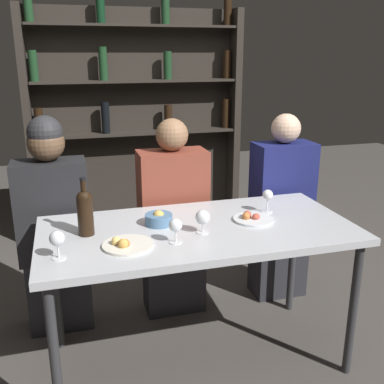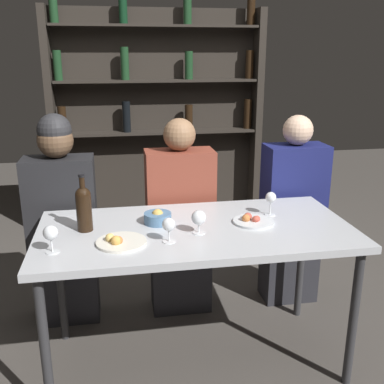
{
  "view_description": "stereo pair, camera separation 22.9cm",
  "coord_description": "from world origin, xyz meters",
  "px_view_note": "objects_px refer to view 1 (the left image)",
  "views": [
    {
      "loc": [
        -0.6,
        -1.99,
        1.6
      ],
      "look_at": [
        0.0,
        0.11,
        0.92
      ],
      "focal_mm": 42.0,
      "sensor_mm": 36.0,
      "label": 1
    },
    {
      "loc": [
        -0.38,
        -2.05,
        1.6
      ],
      "look_at": [
        0.0,
        0.11,
        0.92
      ],
      "focal_mm": 42.0,
      "sensor_mm": 36.0,
      "label": 2
    }
  ],
  "objects_px": {
    "seated_person_left": "(54,230)",
    "wine_glass_3": "(57,239)",
    "wine_bottle": "(85,210)",
    "wine_glass_0": "(203,218)",
    "seated_person_center": "(174,225)",
    "food_plate_1": "(126,244)",
    "wine_glass_2": "(268,196)",
    "wine_glass_1": "(175,226)",
    "snack_bowl": "(159,219)",
    "food_plate_0": "(252,218)",
    "seated_person_right": "(281,213)"
  },
  "relations": [
    {
      "from": "food_plate_0",
      "to": "food_plate_1",
      "type": "distance_m",
      "value": 0.69
    },
    {
      "from": "seated_person_center",
      "to": "seated_person_left",
      "type": "bearing_deg",
      "value": 180.0
    },
    {
      "from": "wine_glass_3",
      "to": "seated_person_center",
      "type": "distance_m",
      "value": 1.02
    },
    {
      "from": "food_plate_1",
      "to": "wine_glass_1",
      "type": "bearing_deg",
      "value": -4.15
    },
    {
      "from": "snack_bowl",
      "to": "wine_glass_1",
      "type": "bearing_deg",
      "value": -83.84
    },
    {
      "from": "wine_glass_0",
      "to": "seated_person_left",
      "type": "relative_size",
      "value": 0.09
    },
    {
      "from": "wine_bottle",
      "to": "seated_person_left",
      "type": "bearing_deg",
      "value": 108.86
    },
    {
      "from": "wine_glass_3",
      "to": "seated_person_left",
      "type": "relative_size",
      "value": 0.1
    },
    {
      "from": "wine_glass_2",
      "to": "wine_glass_3",
      "type": "xyz_separation_m",
      "value": [
        -1.09,
        -0.29,
        -0.0
      ]
    },
    {
      "from": "food_plate_1",
      "to": "seated_person_center",
      "type": "relative_size",
      "value": 0.19
    },
    {
      "from": "wine_bottle",
      "to": "wine_glass_3",
      "type": "xyz_separation_m",
      "value": [
        -0.13,
        -0.24,
        -0.04
      ]
    },
    {
      "from": "wine_bottle",
      "to": "food_plate_1",
      "type": "bearing_deg",
      "value": -50.21
    },
    {
      "from": "wine_glass_0",
      "to": "seated_person_left",
      "type": "height_order",
      "value": "seated_person_left"
    },
    {
      "from": "seated_person_center",
      "to": "wine_bottle",
      "type": "bearing_deg",
      "value": -138.28
    },
    {
      "from": "wine_bottle",
      "to": "wine_glass_0",
      "type": "relative_size",
      "value": 2.45
    },
    {
      "from": "wine_glass_2",
      "to": "food_plate_0",
      "type": "xyz_separation_m",
      "value": [
        -0.13,
        -0.09,
        -0.08
      ]
    },
    {
      "from": "wine_glass_1",
      "to": "wine_glass_2",
      "type": "distance_m",
      "value": 0.64
    },
    {
      "from": "wine_glass_3",
      "to": "seated_person_right",
      "type": "relative_size",
      "value": 0.1
    },
    {
      "from": "seated_person_left",
      "to": "seated_person_center",
      "type": "distance_m",
      "value": 0.71
    },
    {
      "from": "food_plate_0",
      "to": "seated_person_center",
      "type": "xyz_separation_m",
      "value": [
        -0.29,
        0.53,
        -0.2
      ]
    },
    {
      "from": "food_plate_1",
      "to": "wine_glass_3",
      "type": "bearing_deg",
      "value": -171.7
    },
    {
      "from": "wine_glass_3",
      "to": "food_plate_1",
      "type": "xyz_separation_m",
      "value": [
        0.29,
        0.04,
        -0.08
      ]
    },
    {
      "from": "food_plate_1",
      "to": "seated_person_left",
      "type": "bearing_deg",
      "value": 115.73
    },
    {
      "from": "snack_bowl",
      "to": "seated_person_center",
      "type": "xyz_separation_m",
      "value": [
        0.18,
        0.45,
        -0.22
      ]
    },
    {
      "from": "food_plate_0",
      "to": "wine_glass_1",
      "type": "bearing_deg",
      "value": -159.48
    },
    {
      "from": "wine_glass_0",
      "to": "food_plate_1",
      "type": "xyz_separation_m",
      "value": [
        -0.38,
        -0.06,
        -0.07
      ]
    },
    {
      "from": "snack_bowl",
      "to": "seated_person_center",
      "type": "relative_size",
      "value": 0.11
    },
    {
      "from": "wine_glass_1",
      "to": "seated_person_left",
      "type": "distance_m",
      "value": 0.92
    },
    {
      "from": "wine_glass_0",
      "to": "seated_person_center",
      "type": "relative_size",
      "value": 0.09
    },
    {
      "from": "food_plate_1",
      "to": "seated_person_left",
      "type": "xyz_separation_m",
      "value": [
        -0.33,
        0.68,
        -0.16
      ]
    },
    {
      "from": "wine_bottle",
      "to": "seated_person_right",
      "type": "bearing_deg",
      "value": 20.8
    },
    {
      "from": "wine_bottle",
      "to": "seated_person_center",
      "type": "distance_m",
      "value": 0.79
    },
    {
      "from": "food_plate_1",
      "to": "snack_bowl",
      "type": "bearing_deg",
      "value": 49.33
    },
    {
      "from": "wine_glass_0",
      "to": "food_plate_0",
      "type": "relative_size",
      "value": 0.55
    },
    {
      "from": "wine_bottle",
      "to": "seated_person_right",
      "type": "height_order",
      "value": "seated_person_right"
    },
    {
      "from": "wine_bottle",
      "to": "wine_glass_2",
      "type": "xyz_separation_m",
      "value": [
        0.96,
        0.05,
        -0.03
      ]
    },
    {
      "from": "snack_bowl",
      "to": "seated_person_left",
      "type": "distance_m",
      "value": 0.71
    },
    {
      "from": "wine_glass_1",
      "to": "seated_person_left",
      "type": "xyz_separation_m",
      "value": [
        -0.55,
        0.69,
        -0.23
      ]
    },
    {
      "from": "wine_glass_3",
      "to": "wine_glass_0",
      "type": "bearing_deg",
      "value": 8.93
    },
    {
      "from": "wine_glass_1",
      "to": "wine_glass_3",
      "type": "height_order",
      "value": "wine_glass_3"
    },
    {
      "from": "wine_glass_3",
      "to": "seated_person_right",
      "type": "bearing_deg",
      "value": 27.16
    },
    {
      "from": "seated_person_left",
      "to": "wine_glass_3",
      "type": "bearing_deg",
      "value": -87.08
    },
    {
      "from": "wine_glass_1",
      "to": "wine_glass_0",
      "type": "bearing_deg",
      "value": 26.72
    },
    {
      "from": "wine_bottle",
      "to": "snack_bowl",
      "type": "bearing_deg",
      "value": 5.76
    },
    {
      "from": "wine_glass_1",
      "to": "food_plate_1",
      "type": "xyz_separation_m",
      "value": [
        -0.22,
        0.02,
        -0.07
      ]
    },
    {
      "from": "wine_glass_0",
      "to": "seated_person_center",
      "type": "bearing_deg",
      "value": 90.01
    },
    {
      "from": "food_plate_1",
      "to": "seated_person_left",
      "type": "relative_size",
      "value": 0.18
    },
    {
      "from": "wine_bottle",
      "to": "wine_glass_2",
      "type": "height_order",
      "value": "wine_bottle"
    },
    {
      "from": "wine_glass_0",
      "to": "seated_person_center",
      "type": "height_order",
      "value": "seated_person_center"
    },
    {
      "from": "wine_glass_0",
      "to": "wine_glass_3",
      "type": "bearing_deg",
      "value": -171.07
    }
  ]
}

